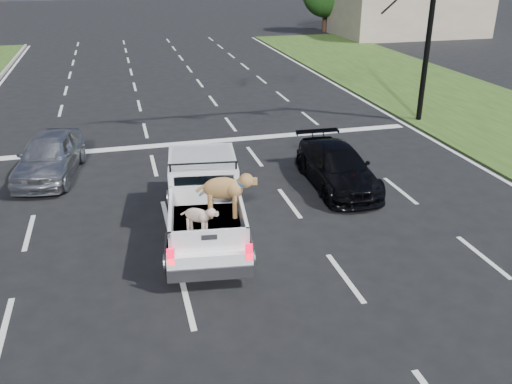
# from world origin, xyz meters

# --- Properties ---
(ground) EXTENTS (160.00, 160.00, 0.00)m
(ground) POSITION_xyz_m (0.00, 0.00, 0.00)
(ground) COLOR black
(ground) RESTS_ON ground
(road_markings) EXTENTS (17.75, 60.00, 0.01)m
(road_markings) POSITION_xyz_m (0.00, 6.56, 0.01)
(road_markings) COLOR silver
(road_markings) RESTS_ON ground
(traffic_signal) EXTENTS (9.11, 0.31, 7.00)m
(traffic_signal) POSITION_xyz_m (7.20, 10.50, 4.73)
(traffic_signal) COLOR black
(traffic_signal) RESTS_ON ground
(building_right) EXTENTS (12.00, 7.00, 3.60)m
(building_right) POSITION_xyz_m (22.00, 34.00, 1.80)
(building_right) COLOR #BCA88F
(building_right) RESTS_ON ground
(pickup_truck) EXTENTS (2.43, 5.24, 1.89)m
(pickup_truck) POSITION_xyz_m (-0.83, 2.88, 0.90)
(pickup_truck) COLOR black
(pickup_truck) RESTS_ON ground
(silver_sedan) EXTENTS (2.29, 4.30, 1.39)m
(silver_sedan) POSITION_xyz_m (-4.97, 7.88, 0.70)
(silver_sedan) COLOR #A6A7AD
(silver_sedan) RESTS_ON ground
(black_coupe) EXTENTS (1.86, 4.26, 1.22)m
(black_coupe) POSITION_xyz_m (3.54, 4.86, 0.61)
(black_coupe) COLOR black
(black_coupe) RESTS_ON ground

